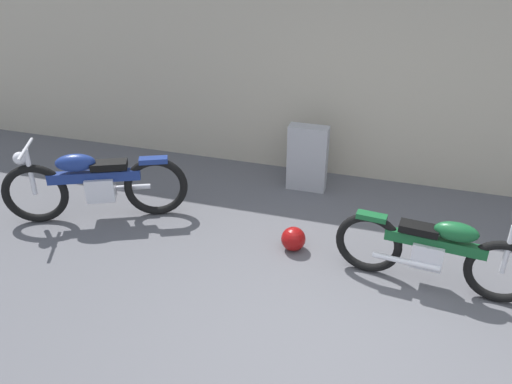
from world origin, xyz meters
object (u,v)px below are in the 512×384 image
(motorcycle_blue, at_px, (94,184))
(stone_marker, at_px, (307,158))
(helmet, at_px, (293,239))
(motorcycle_green, at_px, (435,251))

(motorcycle_blue, bearing_deg, stone_marker, -170.90)
(helmet, xyz_separation_m, motorcycle_green, (1.45, -0.21, 0.28))
(stone_marker, height_order, helmet, stone_marker)
(stone_marker, distance_m, motorcycle_green, 2.32)
(stone_marker, xyz_separation_m, motorcycle_blue, (-2.25, -1.49, 0.02))
(stone_marker, xyz_separation_m, motorcycle_green, (1.62, -1.66, -0.03))
(helmet, relative_size, motorcycle_blue, 0.13)
(stone_marker, relative_size, motorcycle_green, 0.46)
(motorcycle_green, bearing_deg, helmet, 177.18)
(helmet, relative_size, motorcycle_green, 0.14)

